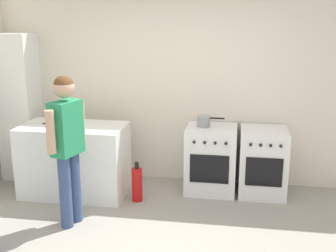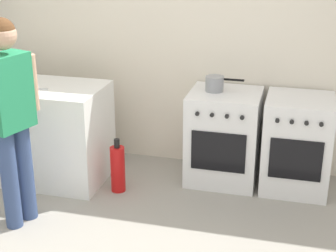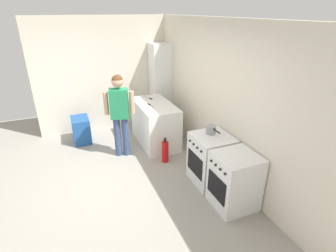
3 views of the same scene
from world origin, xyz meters
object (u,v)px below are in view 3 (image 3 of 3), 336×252
object	(u,v)px
knife_bread	(148,97)
person	(120,109)
oven_left	(211,159)
recycling_crate_lower	(82,136)
recycling_crate_upper	(80,124)
pot	(211,130)
oven_right	(234,181)
knife_utility	(151,105)
fire_extinguisher	(165,151)
larder_cabinet	(160,86)

from	to	relation	value
knife_bread	person	world-z (taller)	person
oven_left	recycling_crate_lower	world-z (taller)	oven_left
person	recycling_crate_upper	bearing A→B (deg)	-142.62
pot	recycling_crate_upper	bearing A→B (deg)	-139.95
oven_left	oven_right	bearing A→B (deg)	-0.00
recycling_crate_upper	pot	bearing A→B (deg)	40.05
knife_utility	oven_left	bearing A→B (deg)	16.70
knife_bread	recycling_crate_upper	world-z (taller)	knife_bread
pot	recycling_crate_upper	xyz separation A→B (m)	(-2.26, -1.90, -0.50)
pot	knife_utility	world-z (taller)	pot
pot	person	distance (m)	1.80
person	recycling_crate_lower	xyz separation A→B (m)	(-0.92, -0.70, -0.84)
oven_left	knife_utility	bearing A→B (deg)	-163.30
person	fire_extinguisher	xyz separation A→B (m)	(0.57, 0.70, -0.76)
oven_right	pot	world-z (taller)	pot
knife_utility	recycling_crate_upper	bearing A→B (deg)	-117.61
knife_utility	person	size ratio (longest dim) A/B	0.15
pot	person	bearing A→B (deg)	-138.24
knife_utility	recycling_crate_lower	distance (m)	1.74
pot	recycling_crate_upper	distance (m)	2.99
pot	recycling_crate_lower	world-z (taller)	pot
oven_right	recycling_crate_upper	bearing A→B (deg)	-148.12
oven_left	pot	xyz separation A→B (m)	(-0.10, 0.02, 0.49)
oven_left	pot	distance (m)	0.50
oven_left	larder_cabinet	bearing A→B (deg)	177.80
larder_cabinet	recycling_crate_upper	bearing A→B (deg)	-81.59
person	larder_cabinet	distance (m)	1.76
knife_utility	recycling_crate_lower	xyz separation A→B (m)	(-0.72, -1.38, -0.76)
larder_cabinet	recycling_crate_lower	bearing A→B (deg)	-81.59
knife_utility	fire_extinguisher	world-z (taller)	knife_utility
oven_left	person	size ratio (longest dim) A/B	0.52
knife_utility	larder_cabinet	bearing A→B (deg)	149.76
knife_utility	fire_extinguisher	size ratio (longest dim) A/B	0.50
oven_right	person	xyz separation A→B (m)	(-2.10, -1.17, 0.55)
oven_right	knife_bread	xyz separation A→B (m)	(-2.80, -0.37, 0.48)
pot	recycling_crate_upper	size ratio (longest dim) A/B	0.66
oven_right	larder_cabinet	size ratio (longest dim) A/B	0.42
oven_right	larder_cabinet	bearing A→B (deg)	178.23
person	recycling_crate_upper	distance (m)	1.28
pot	larder_cabinet	size ratio (longest dim) A/B	0.17
larder_cabinet	pot	bearing A→B (deg)	-1.80
oven_right	knife_bread	size ratio (longest dim) A/B	2.45
oven_left	pot	size ratio (longest dim) A/B	2.46
oven_left	oven_right	xyz separation A→B (m)	(0.66, -0.00, -0.00)
person	fire_extinguisher	size ratio (longest dim) A/B	3.28
oven_left	recycling_crate_lower	bearing A→B (deg)	-141.52
knife_utility	larder_cabinet	xyz separation A→B (m)	(-1.02, 0.59, 0.10)
oven_right	fire_extinguisher	size ratio (longest dim) A/B	1.70
pot	recycling_crate_lower	xyz separation A→B (m)	(-2.26, -1.90, -0.78)
recycling_crate_lower	oven_right	bearing A→B (deg)	31.88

